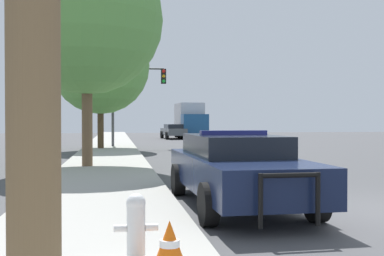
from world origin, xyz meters
TOP-DOWN VIEW (x-y plane):
  - ground_plane at (0.00, 0.00)m, footprint 110.00×110.00m
  - sidewalk_left at (-5.10, 0.00)m, footprint 3.00×110.00m
  - police_car at (-2.46, 0.90)m, footprint 2.14×5.33m
  - fire_hydrant at (-4.56, -2.91)m, footprint 0.48×0.21m
  - traffic_light at (-3.61, 20.91)m, footprint 3.27×0.35m
  - car_background_distant at (0.34, 34.38)m, footprint 2.06×4.70m
  - box_truck at (2.18, 36.68)m, footprint 2.47×6.91m
  - tree_sidewalk_near at (-5.71, 8.36)m, footprint 5.13×5.13m
  - tree_sidewalk_mid at (-5.58, 18.76)m, footprint 5.40×5.40m
  - traffic_cone at (-4.23, -3.30)m, footprint 0.38×0.38m

SIDE VIEW (x-z plane):
  - ground_plane at x=0.00m, z-range 0.00..0.00m
  - sidewalk_left at x=-5.10m, z-range 0.00..0.13m
  - traffic_cone at x=-4.23m, z-range 0.13..0.65m
  - fire_hydrant at x=-4.56m, z-range 0.15..0.90m
  - car_background_distant at x=0.34m, z-range 0.06..1.37m
  - police_car at x=-2.46m, z-range 0.02..1.49m
  - box_truck at x=2.18m, z-range 0.10..3.37m
  - traffic_light at x=-3.61m, z-range 1.11..5.91m
  - tree_sidewalk_mid at x=-5.58m, z-range 1.06..8.33m
  - tree_sidewalk_near at x=-5.71m, z-range 1.32..8.86m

